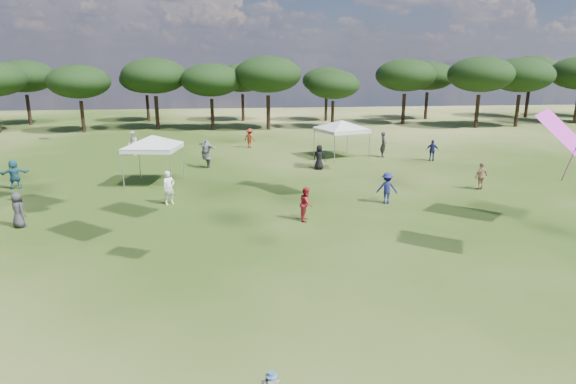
# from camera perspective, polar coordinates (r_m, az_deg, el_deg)

# --- Properties ---
(tree_line) EXTENTS (108.78, 17.63, 7.77)m
(tree_line) POSITION_cam_1_polar(r_m,az_deg,el_deg) (54.05, -3.61, 13.54)
(tree_line) COLOR black
(tree_line) RESTS_ON ground
(tent_left) EXTENTS (5.65, 5.65, 3.16)m
(tent_left) POSITION_cam_1_polar(r_m,az_deg,el_deg) (28.34, -15.80, 6.26)
(tent_left) COLOR gray
(tent_left) RESTS_ON ground
(tent_right) EXTENTS (5.99, 5.99, 3.04)m
(tent_right) POSITION_cam_1_polar(r_m,az_deg,el_deg) (35.79, 6.40, 8.26)
(tent_right) COLOR gray
(tent_right) RESTS_ON ground
(toddler) EXTENTS (0.39, 0.42, 0.53)m
(toddler) POSITION_cam_1_polar(r_m,az_deg,el_deg) (10.89, -2.00, -21.76)
(toddler) COLOR black
(toddler) RESTS_ON ground
(festival_crowd) EXTENTS (27.53, 20.45, 1.91)m
(festival_crowd) POSITION_cam_1_polar(r_m,az_deg,el_deg) (30.53, -6.69, 3.74)
(festival_crowd) COLOR #29292D
(festival_crowd) RESTS_ON ground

